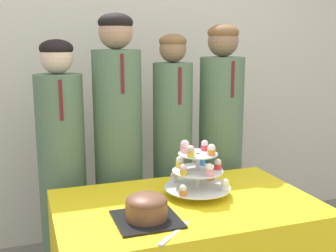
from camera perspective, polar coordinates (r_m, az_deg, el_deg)
wall_back at (r=3.21m, az=-6.38°, el=8.78°), size 9.00×0.06×2.70m
round_cake at (r=1.86m, az=-2.94°, el=-10.98°), size 0.28×0.28×0.12m
cake_knife at (r=1.73m, az=0.24°, el=-14.83°), size 0.19×0.18×0.01m
cupcake_stand at (r=2.13m, az=4.12°, el=-6.03°), size 0.34×0.34×0.28m
student_0 at (r=2.55m, az=-14.08°, el=-6.42°), size 0.27×0.28×1.50m
student_1 at (r=2.58m, az=-6.70°, el=-4.23°), size 0.29×0.29×1.65m
student_2 at (r=2.69m, az=0.62°, el=-4.75°), size 0.25×0.25×1.54m
student_3 at (r=2.81m, az=7.09°, el=-3.52°), size 0.29×0.29×1.60m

